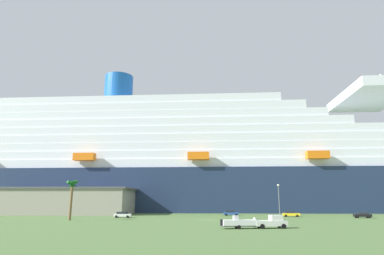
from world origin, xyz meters
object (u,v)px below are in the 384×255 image
Objects in this scene: parked_car_black_coupe at (363,215)px; pickup_truck at (272,222)px; small_boat_on_trailer at (243,223)px; parked_car_white_van at (123,215)px; cruise_ship at (197,166)px; street_lamp at (279,196)px; parked_car_blue_suv at (231,213)px; palm_tree at (72,189)px; parked_car_yellow_taxi at (291,214)px.

pickup_truck is at bearing -129.55° from parked_car_black_coupe.
small_boat_on_trailer is 49.55m from parked_car_black_coupe.
parked_car_white_van is at bearing 140.27° from pickup_truck.
small_boat_on_trailer is (14.79, -79.93, -17.86)m from cruise_ship.
parked_car_black_coupe is (23.02, 7.10, -4.83)m from street_lamp.
street_lamp is at bearing -2.98° from parked_car_white_van.
pickup_truck is at bearing -81.80° from parked_car_blue_suv.
parked_car_blue_suv is at bearing 24.98° from parked_car_white_van.
small_boat_on_trailer reaches higher than parked_car_white_van.
small_boat_on_trailer is 1.77× the size of parked_car_black_coupe.
palm_tree reaches higher than small_boat_on_trailer.
parked_car_yellow_taxi is (47.09, 9.41, 0.00)m from parked_car_white_van.
pickup_truck is 1.31× the size of parked_car_black_coupe.
parked_car_white_van is at bearing -155.02° from parked_car_blue_suv.
cruise_ship is at bearing 138.03° from parked_car_black_coupe.
parked_car_white_van is at bearing 177.02° from street_lamp.
parked_car_white_van is at bearing -168.70° from parked_car_yellow_taxi.
cruise_ship is 60.58× the size of parked_car_yellow_taxi.
pickup_truck reaches higher than small_boat_on_trailer.
small_boat_on_trailer is 44.13m from parked_car_white_van.
parked_car_black_coupe is at bearing 4.31° from parked_car_white_van.
cruise_ship is 54.48m from parked_car_white_van.
palm_tree is at bearing -168.74° from street_lamp.
palm_tree is 60.66m from parked_car_yellow_taxi.
street_lamp reaches higher than parked_car_blue_suv.
small_boat_on_trailer is at bearing -111.35° from parked_car_yellow_taxi.
cruise_ship is 30.90× the size of palm_tree.
pickup_truck is at bearing -39.73° from parked_car_white_van.
parked_car_black_coupe is 0.93× the size of parked_car_white_van.
parked_car_white_van is at bearing 53.62° from palm_tree.
pickup_truck is 45.42m from parked_car_black_coupe.
parked_car_yellow_taxi is at bearing 68.65° from small_boat_on_trailer.
palm_tree reaches higher than parked_car_white_van.
parked_car_white_van is (-16.42, -48.73, -17.98)m from cruise_ship.
cruise_ship is at bearing 111.13° from parked_car_blue_suv.
parked_car_yellow_taxi is 1.03× the size of parked_car_blue_suv.
parked_car_white_van is 48.02m from parked_car_yellow_taxi.
parked_car_black_coupe is 65.33m from parked_car_white_van.
street_lamp is (51.26, 10.20, -1.79)m from palm_tree.
cruise_ship reaches higher than palm_tree.
cruise_ship is at bearing 104.10° from pickup_truck.
parked_car_blue_suv is at bearing 34.00° from palm_tree.
cruise_ship is 50.36× the size of pickup_truck.
parked_car_blue_suv is (-17.21, 4.51, -0.00)m from parked_car_yellow_taxi.
pickup_truck is at bearing 12.27° from small_boat_on_trailer.
parked_car_yellow_taxi is (4.96, 11.60, -4.83)m from street_lamp.
parked_car_black_coupe and parked_car_blue_suv have the same top height.
palm_tree is 1.96× the size of parked_car_yellow_taxi.
parked_car_blue_suv is (-1.34, 45.12, -0.13)m from small_boat_on_trailer.
pickup_truck is 0.61× the size of palm_tree.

